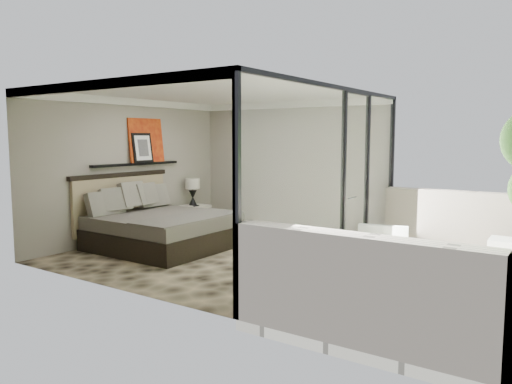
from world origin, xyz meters
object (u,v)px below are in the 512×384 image
Objects in this scene: bed at (159,227)px; lounger at (377,261)px; ottoman at (507,256)px; nightstand at (195,216)px; table_lamp at (193,188)px.

bed reaches higher than lounger.
lounger is (-1.60, -1.17, -0.06)m from ottoman.
bed is at bearing -81.44° from nightstand.
bed is at bearing -163.06° from ottoman.
table_lamp is (-0.05, -0.01, 0.63)m from nightstand.
bed is 4.55× the size of ottoman.
table_lamp reaches higher than nightstand.
bed is 2.08m from table_lamp.
ottoman is (6.36, -0.14, -0.01)m from nightstand.
ottoman is at bearing -14.78° from nightstand.
nightstand is at bearing 112.07° from bed.
ottoman is at bearing 22.16° from lounger.
nightstand is 0.31× the size of lounger.
nightstand reaches higher than ottoman.
lounger is at bearing -15.05° from table_lamp.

